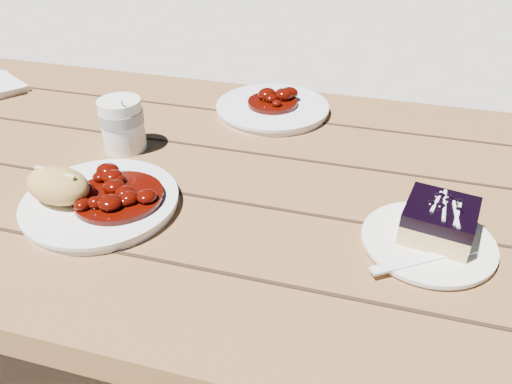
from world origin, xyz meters
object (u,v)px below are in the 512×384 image
(main_plate, at_px, (101,203))
(bread_roll, at_px, (58,185))
(dessert_plate, at_px, (428,243))
(coffee_cup, at_px, (123,125))
(blueberry_cake, at_px, (439,220))
(second_plate, at_px, (272,109))
(picnic_table, at_px, (168,233))

(main_plate, height_order, bread_roll, bread_roll)
(dessert_plate, bearing_deg, coffee_cup, 165.41)
(blueberry_cake, height_order, second_plate, blueberry_cake)
(dessert_plate, xyz_separation_m, coffee_cup, (-0.55, 0.14, 0.04))
(bread_roll, distance_m, coffee_cup, 0.20)
(blueberry_cake, distance_m, coffee_cup, 0.57)
(picnic_table, bearing_deg, main_plate, -101.48)
(coffee_cup, bearing_deg, second_plate, 45.20)
(main_plate, relative_size, blueberry_cake, 2.15)
(picnic_table, relative_size, coffee_cup, 20.58)
(coffee_cup, bearing_deg, dessert_plate, -14.59)
(dessert_plate, bearing_deg, bread_roll, -173.67)
(coffee_cup, xyz_separation_m, second_plate, (0.23, 0.23, -0.04))
(coffee_cup, distance_m, second_plate, 0.33)
(picnic_table, distance_m, second_plate, 0.35)
(main_plate, relative_size, second_plate, 1.00)
(main_plate, relative_size, coffee_cup, 2.43)
(main_plate, relative_size, bread_roll, 2.23)
(main_plate, xyz_separation_m, second_plate, (0.17, 0.41, 0.00))
(dessert_plate, xyz_separation_m, blueberry_cake, (0.01, 0.01, 0.03))
(picnic_table, bearing_deg, blueberry_cake, -11.01)
(main_plate, bearing_deg, picnic_table, 78.52)
(picnic_table, xyz_separation_m, dessert_plate, (0.46, -0.11, 0.17))
(main_plate, height_order, dessert_plate, main_plate)
(picnic_table, relative_size, main_plate, 8.46)
(second_plate, bearing_deg, main_plate, -112.81)
(main_plate, xyz_separation_m, blueberry_cake, (0.50, 0.06, 0.03))
(second_plate, bearing_deg, blueberry_cake, -47.24)
(picnic_table, height_order, dessert_plate, dessert_plate)
(second_plate, bearing_deg, dessert_plate, -49.28)
(main_plate, bearing_deg, bread_roll, -160.02)
(picnic_table, height_order, main_plate, main_plate)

